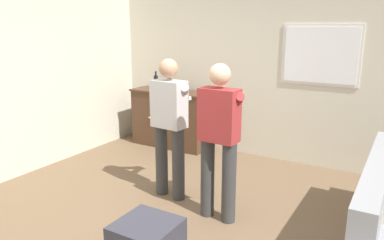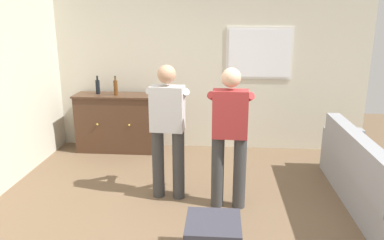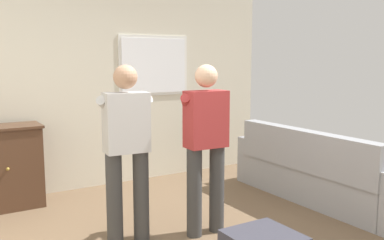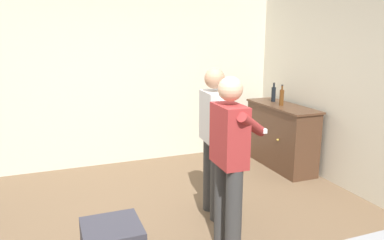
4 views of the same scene
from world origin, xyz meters
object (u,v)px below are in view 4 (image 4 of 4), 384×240
at_px(sideboard_cabinet, 281,136).
at_px(person_standing_right, 230,158).
at_px(bottle_wine_green, 282,97).
at_px(person_standing_left, 215,136).
at_px(bottle_liquor_amber, 274,94).

xyz_separation_m(sideboard_cabinet, person_standing_right, (1.85, -1.82, 0.45)).
height_order(bottle_wine_green, person_standing_left, person_standing_left).
height_order(sideboard_cabinet, person_standing_left, person_standing_left).
distance_m(person_standing_left, person_standing_right, 0.77).
relative_size(bottle_wine_green, bottle_liquor_amber, 1.04).
height_order(bottle_wine_green, person_standing_right, person_standing_right).
distance_m(sideboard_cabinet, person_standing_right, 2.64).
distance_m(bottle_wine_green, person_standing_right, 2.56).
height_order(sideboard_cabinet, bottle_wine_green, bottle_wine_green).
distance_m(sideboard_cabinet, person_standing_left, 2.02).
bearing_deg(bottle_wine_green, person_standing_right, -44.35).
xyz_separation_m(bottle_liquor_amber, person_standing_left, (1.41, -1.66, -0.16)).
bearing_deg(person_standing_right, bottle_liquor_amber, 139.22).
height_order(person_standing_left, person_standing_right, same).
relative_size(person_standing_left, person_standing_right, 1.00).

